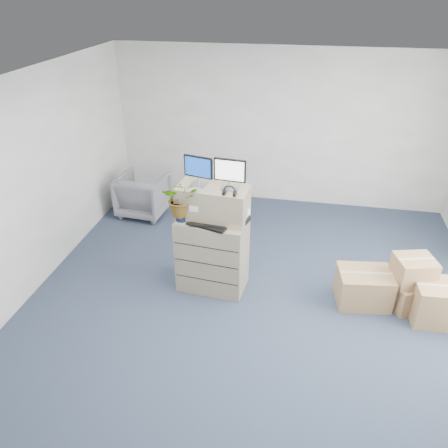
{
  "coord_description": "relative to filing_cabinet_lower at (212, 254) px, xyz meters",
  "views": [
    {
      "loc": [
        0.47,
        -4.17,
        3.77
      ],
      "look_at": [
        -0.43,
        0.4,
        1.12
      ],
      "focal_mm": 35.0,
      "sensor_mm": 36.0,
      "label": 1
    }
  ],
  "objects": [
    {
      "name": "wall_back",
      "position": [
        0.63,
        2.9,
        0.88
      ],
      "size": [
        6.0,
        0.02,
        2.8
      ],
      "primitive_type": "cube",
      "color": "#BCB8B3",
      "rests_on": "ground"
    },
    {
      "name": "headphones",
      "position": [
        0.25,
        -0.14,
        1.01
      ],
      "size": [
        0.16,
        0.03,
        0.16
      ],
      "primitive_type": "torus",
      "rotation": [
        1.57,
        0.0,
        -0.09
      ],
      "color": "black",
      "rests_on": "filing_cabinet_upper"
    },
    {
      "name": "phone_dock",
      "position": [
        -0.0,
        0.01,
        0.57
      ],
      "size": [
        0.06,
        0.05,
        0.13
      ],
      "rotation": [
        0.0,
        0.0,
        -0.09
      ],
      "color": "silver",
      "rests_on": "filing_cabinet_lower"
    },
    {
      "name": "external_drive",
      "position": [
        0.37,
        0.05,
        0.55
      ],
      "size": [
        0.25,
        0.22,
        0.07
      ],
      "primitive_type": "cube",
      "rotation": [
        0.0,
        0.0,
        -0.27
      ],
      "color": "black",
      "rests_on": "filing_cabinet_lower"
    },
    {
      "name": "monitor_left",
      "position": [
        -0.18,
        0.08,
        1.18
      ],
      "size": [
        0.38,
        0.19,
        0.38
      ],
      "rotation": [
        0.0,
        0.0,
        -0.24
      ],
      "color": "#99999E",
      "rests_on": "filing_cabinet_upper"
    },
    {
      "name": "tissue_box",
      "position": [
        0.33,
        0.1,
        0.63
      ],
      "size": [
        0.28,
        0.19,
        0.1
      ],
      "primitive_type": "cube",
      "rotation": [
        0.0,
        0.0,
        -0.23
      ],
      "color": "#3B70CB",
      "rests_on": "external_drive"
    },
    {
      "name": "water_bottle",
      "position": [
        0.04,
        0.05,
        0.65
      ],
      "size": [
        0.07,
        0.07,
        0.26
      ],
      "primitive_type": "cylinder",
      "color": "gray",
      "rests_on": "filing_cabinet_lower"
    },
    {
      "name": "keyboard",
      "position": [
        -0.02,
        -0.15,
        0.53
      ],
      "size": [
        0.56,
        0.35,
        0.03
      ],
      "primitive_type": "cube",
      "rotation": [
        0.0,
        0.0,
        -0.28
      ],
      "color": "black",
      "rests_on": "filing_cabinet_lower"
    },
    {
      "name": "office_chair",
      "position": [
        -1.67,
        1.85,
        -0.11
      ],
      "size": [
        0.86,
        0.81,
        0.82
      ],
      "primitive_type": "imported",
      "rotation": [
        0.0,
        0.0,
        3.06
      ],
      "color": "slate",
      "rests_on": "ground"
    },
    {
      "name": "cardboard_boxes",
      "position": [
        2.54,
        -0.02,
        -0.24
      ],
      "size": [
        1.69,
        0.78,
        0.72
      ],
      "color": "olive",
      "rests_on": "ground"
    },
    {
      "name": "monitor_right",
      "position": [
        0.22,
        0.03,
        1.19
      ],
      "size": [
        0.4,
        0.17,
        0.39
      ],
      "rotation": [
        0.0,
        0.0,
        -0.1
      ],
      "color": "#99999E",
      "rests_on": "filing_cabinet_upper"
    },
    {
      "name": "filing_cabinet_upper",
      "position": [
        0.0,
        0.05,
        0.74
      ],
      "size": [
        0.93,
        0.53,
        0.45
      ],
      "primitive_type": "cube",
      "rotation": [
        0.0,
        0.0,
        -0.09
      ],
      "color": "tan",
      "rests_on": "filing_cabinet_lower"
    },
    {
      "name": "potted_plant",
      "position": [
        -0.37,
        -0.09,
        0.78
      ],
      "size": [
        0.5,
        0.54,
        0.46
      ],
      "rotation": [
        0.0,
        0.0,
        -0.09
      ],
      "color": "#9AB894",
      "rests_on": "filing_cabinet_lower"
    },
    {
      "name": "ground",
      "position": [
        0.63,
        -0.61,
        -0.52
      ],
      "size": [
        7.0,
        7.0,
        0.0
      ],
      "primitive_type": "plane",
      "color": "#283548",
      "rests_on": "ground"
    },
    {
      "name": "mouse",
      "position": [
        0.35,
        -0.1,
        0.54
      ],
      "size": [
        0.1,
        0.08,
        0.03
      ],
      "primitive_type": "ellipsoid",
      "rotation": [
        0.0,
        0.0,
        -0.25
      ],
      "color": "silver",
      "rests_on": "filing_cabinet_lower"
    },
    {
      "name": "filing_cabinet_lower",
      "position": [
        0.0,
        0.0,
        0.0
      ],
      "size": [
        0.94,
        0.63,
        1.04
      ],
      "primitive_type": "cube",
      "rotation": [
        0.0,
        0.0,
        -0.09
      ],
      "color": "tan",
      "rests_on": "ground"
    }
  ]
}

